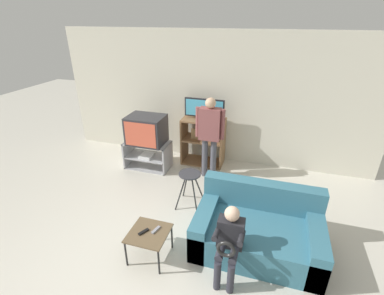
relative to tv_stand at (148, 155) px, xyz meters
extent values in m
plane|color=beige|center=(1.10, -2.43, -0.27)|extent=(18.00, 18.00, 0.00)
cube|color=silver|center=(1.10, 0.81, 1.03)|extent=(6.40, 0.06, 2.60)
cube|color=#A8A8AD|center=(0.00, 0.00, -0.26)|extent=(0.89, 0.48, 0.02)
cube|color=#A8A8AD|center=(0.00, 0.00, -0.02)|extent=(0.85, 0.48, 0.02)
cube|color=#A8A8AD|center=(0.00, 0.00, 0.27)|extent=(0.89, 0.48, 0.02)
cube|color=#A8A8AD|center=(-0.43, 0.00, 0.00)|extent=(0.03, 0.48, 0.54)
cube|color=#A8A8AD|center=(0.43, 0.00, 0.00)|extent=(0.03, 0.48, 0.54)
cube|color=white|center=(0.00, -0.06, 0.01)|extent=(0.24, 0.28, 0.05)
cube|color=#2D2D33|center=(0.01, 0.00, 0.55)|extent=(0.70, 0.54, 0.55)
cube|color=#D8593F|center=(0.01, -0.27, 0.55)|extent=(0.62, 0.01, 0.47)
cube|color=#8E6642|center=(0.61, 0.51, 0.22)|extent=(0.03, 0.47, 0.97)
cube|color=#8E6642|center=(1.42, 0.51, 0.22)|extent=(0.03, 0.47, 0.97)
cube|color=#8E6642|center=(1.01, 0.51, -0.25)|extent=(0.78, 0.47, 0.03)
cube|color=#8E6642|center=(1.01, 0.51, 0.26)|extent=(0.78, 0.47, 0.03)
cube|color=#8E6642|center=(1.01, 0.51, 0.68)|extent=(0.78, 0.47, 0.03)
cube|color=#9E7A4C|center=(0.86, 0.44, 0.39)|extent=(0.18, 0.04, 0.22)
cube|color=black|center=(1.02, 0.52, 0.72)|extent=(0.27, 0.20, 0.04)
cube|color=black|center=(1.02, 0.52, 0.92)|extent=(0.79, 0.04, 0.37)
cube|color=#4CB7E0|center=(1.02, 0.50, 0.92)|extent=(0.74, 0.01, 0.32)
cylinder|color=black|center=(1.07, -1.07, 0.02)|extent=(0.16, 0.17, 0.58)
cylinder|color=black|center=(1.30, -1.07, 0.02)|extent=(0.16, 0.17, 0.58)
cylinder|color=black|center=(1.07, -0.83, 0.02)|extent=(0.16, 0.17, 0.58)
cylinder|color=black|center=(1.30, -0.83, 0.02)|extent=(0.16, 0.17, 0.58)
cylinder|color=#333338|center=(1.19, -0.95, 0.32)|extent=(0.35, 0.35, 0.02)
cube|color=brown|center=(1.03, -2.13, 0.12)|extent=(0.48, 0.48, 0.02)
cylinder|color=black|center=(0.81, -2.35, -0.08)|extent=(0.02, 0.02, 0.38)
cylinder|color=black|center=(1.24, -2.35, -0.08)|extent=(0.02, 0.02, 0.38)
cylinder|color=black|center=(0.81, -1.92, -0.08)|extent=(0.02, 0.02, 0.38)
cylinder|color=black|center=(1.24, -1.92, -0.08)|extent=(0.02, 0.02, 0.38)
cube|color=black|center=(0.97, -2.15, 0.14)|extent=(0.10, 0.14, 0.02)
cube|color=gray|center=(1.10, -2.07, 0.14)|extent=(0.07, 0.15, 0.02)
cube|color=teal|center=(2.31, -1.60, -0.07)|extent=(1.60, 1.00, 0.40)
cube|color=teal|center=(2.31, -1.20, 0.33)|extent=(1.60, 0.20, 0.39)
cube|color=teal|center=(1.62, -1.60, -0.01)|extent=(0.22, 1.00, 0.52)
cube|color=teal|center=(3.00, -1.60, -0.01)|extent=(0.22, 1.00, 0.52)
cylinder|color=#4C4C56|center=(1.18, 0.02, 0.12)|extent=(0.11, 0.11, 0.78)
cylinder|color=#4C4C56|center=(1.34, 0.02, 0.12)|extent=(0.11, 0.11, 0.78)
cube|color=#8C4C4C|center=(1.26, 0.02, 0.80)|extent=(0.38, 0.20, 0.58)
cylinder|color=#8C4C4C|center=(1.03, 0.02, 0.82)|extent=(0.08, 0.08, 0.55)
cylinder|color=#8C4C4C|center=(1.49, 0.02, 0.82)|extent=(0.08, 0.08, 0.55)
sphere|color=#DBAD89|center=(1.26, 0.02, 1.19)|extent=(0.19, 0.19, 0.19)
cylinder|color=#2D2D38|center=(1.94, -2.33, -0.07)|extent=(0.08, 0.08, 0.40)
cylinder|color=#2D2D38|center=(2.09, -2.33, -0.07)|extent=(0.08, 0.08, 0.40)
cylinder|color=#2D2D38|center=(1.94, -2.18, 0.17)|extent=(0.09, 0.30, 0.09)
cylinder|color=#2D2D38|center=(2.09, -2.18, 0.17)|extent=(0.09, 0.30, 0.09)
cube|color=#232328|center=(2.02, -2.03, 0.31)|extent=(0.30, 0.17, 0.36)
cylinder|color=#232328|center=(1.88, -2.16, 0.38)|extent=(0.06, 0.31, 0.14)
cylinder|color=#232328|center=(2.15, -2.16, 0.38)|extent=(0.06, 0.31, 0.14)
sphere|color=beige|center=(2.02, -2.03, 0.58)|extent=(0.17, 0.17, 0.17)
torus|color=black|center=(2.02, -2.32, 0.33)|extent=(0.21, 0.04, 0.21)
camera|label=1|loc=(2.31, -4.50, 2.55)|focal=26.00mm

